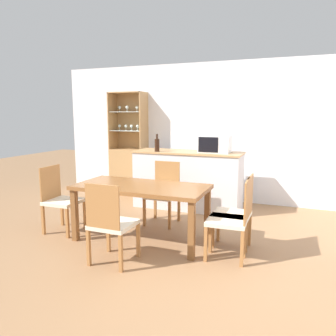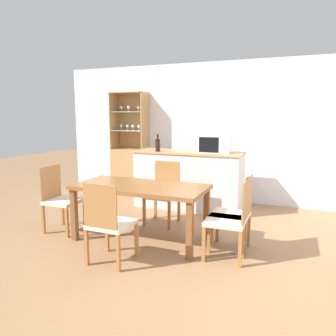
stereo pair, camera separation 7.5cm
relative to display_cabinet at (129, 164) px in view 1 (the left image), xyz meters
name	(u,v)px [view 1 (the left image)]	position (x,y,z in m)	size (l,w,h in m)	color
ground_plane	(180,255)	(1.95, -2.42, -0.61)	(18.00, 18.00, 0.00)	#936B47
wall_back	(228,133)	(1.95, 0.21, 0.66)	(6.80, 0.06, 2.55)	silver
kitchen_counter	(188,180)	(1.42, -0.52, -0.12)	(1.85, 0.64, 0.99)	silver
display_cabinet	(129,164)	(0.00, 0.00, 0.00)	(0.71, 0.38, 2.04)	tan
dining_table	(141,192)	(1.33, -2.15, 0.02)	(1.68, 0.80, 0.72)	brown
dining_chair_side_right_far	(235,213)	(2.51, -2.04, -0.16)	(0.44, 0.44, 0.91)	beige
dining_chair_head_near	(111,223)	(1.33, -2.89, -0.16)	(0.44, 0.44, 0.91)	beige
dining_chair_head_far	(163,193)	(1.33, -1.42, -0.16)	(0.43, 0.43, 0.91)	beige
dining_chair_side_right_near	(232,219)	(2.51, -2.27, -0.16)	(0.45, 0.45, 0.91)	beige
dining_chair_side_left_near	(61,199)	(0.16, -2.28, -0.16)	(0.44, 0.44, 0.91)	beige
microwave	(215,144)	(1.88, -0.53, 0.51)	(0.50, 0.34, 0.28)	silver
wine_bottle	(157,145)	(0.94, -0.73, 0.49)	(0.08, 0.08, 0.30)	black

